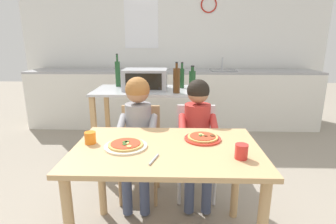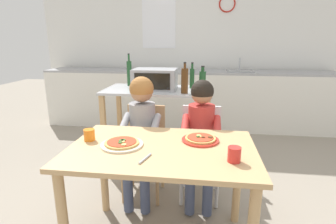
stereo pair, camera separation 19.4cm
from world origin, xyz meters
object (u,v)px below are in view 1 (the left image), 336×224
at_px(bottle_slim_sauce, 192,79).
at_px(drinking_cup_orange, 90,138).
at_px(kitchen_island_cart, 149,114).
at_px(bottle_squat_spirits, 177,80).
at_px(bottle_tall_green_wine, 182,77).
at_px(child_in_red_shirt, 198,127).
at_px(pizza_plate_red_rimmed, 203,138).
at_px(serving_spoon, 154,159).
at_px(dining_chair_left, 140,145).
at_px(dining_table, 167,164).
at_px(bottle_brown_beer, 118,73).
at_px(child_in_grey_shirt, 138,125).
at_px(pizza_plate_cream, 126,145).
at_px(dining_chair_right, 196,144).
at_px(drinking_cup_red, 241,151).
at_px(toaster_oven, 145,79).

xyz_separation_m(bottle_slim_sauce, drinking_cup_orange, (-0.74, -1.32, -0.20)).
height_order(kitchen_island_cart, bottle_squat_spirits, bottle_squat_spirits).
height_order(bottle_tall_green_wine, child_in_red_shirt, bottle_tall_green_wine).
bearing_deg(pizza_plate_red_rimmed, serving_spoon, -132.62).
distance_m(bottle_slim_sauce, pizza_plate_red_rimmed, 1.25).
bearing_deg(drinking_cup_orange, dining_chair_left, 67.51).
bearing_deg(kitchen_island_cart, drinking_cup_orange, -101.93).
relative_size(kitchen_island_cart, dining_table, 0.98).
xyz_separation_m(bottle_squat_spirits, dining_chair_left, (-0.32, -0.44, -0.52)).
xyz_separation_m(bottle_brown_beer, serving_spoon, (0.54, -1.65, -0.28)).
height_order(kitchen_island_cart, child_in_grey_shirt, child_in_grey_shirt).
height_order(child_in_grey_shirt, pizza_plate_cream, child_in_grey_shirt).
xyz_separation_m(dining_chair_right, drinking_cup_red, (0.19, -0.83, 0.29)).
relative_size(toaster_oven, dining_table, 0.39).
bearing_deg(drinking_cup_red, kitchen_island_cart, 115.28).
relative_size(bottle_brown_beer, dining_table, 0.31).
relative_size(toaster_oven, bottle_squat_spirits, 1.48).
relative_size(toaster_oven, child_in_red_shirt, 0.44).
xyz_separation_m(bottle_tall_green_wine, drinking_cup_red, (0.31, -1.53, -0.21)).
xyz_separation_m(bottle_tall_green_wine, drinking_cup_orange, (-0.62, -1.33, -0.22)).
distance_m(bottle_tall_green_wine, bottle_brown_beer, 0.74).
bearing_deg(pizza_plate_cream, dining_chair_left, 90.01).
distance_m(kitchen_island_cart, dining_table, 1.30).
relative_size(drinking_cup_red, serving_spoon, 0.62).
distance_m(toaster_oven, serving_spoon, 1.49).
distance_m(dining_chair_left, pizza_plate_red_rimmed, 0.75).
bearing_deg(dining_table, pizza_plate_cream, -178.37).
xyz_separation_m(bottle_squat_spirits, serving_spoon, (-0.13, -1.28, -0.26)).
bearing_deg(bottle_tall_green_wine, dining_chair_right, -80.28).
relative_size(bottle_squat_spirits, serving_spoon, 2.22).
bearing_deg(pizza_plate_red_rimmed, bottle_squat_spirits, 100.82).
xyz_separation_m(toaster_oven, pizza_plate_red_rimmed, (0.51, -1.13, -0.23)).
xyz_separation_m(drinking_cup_orange, serving_spoon, (0.44, -0.24, -0.03)).
height_order(toaster_oven, bottle_squat_spirits, bottle_squat_spirits).
distance_m(dining_table, child_in_grey_shirt, 0.59).
height_order(bottle_squat_spirits, pizza_plate_red_rimmed, bottle_squat_spirits).
bearing_deg(pizza_plate_red_rimmed, bottle_slim_sauce, 90.28).
relative_size(bottle_squat_spirits, bottle_brown_beer, 0.84).
bearing_deg(bottle_brown_beer, bottle_squat_spirits, -29.28).
xyz_separation_m(kitchen_island_cart, child_in_red_shirt, (0.48, -0.72, 0.09)).
bearing_deg(serving_spoon, bottle_brown_beer, 108.23).
relative_size(bottle_slim_sauce, dining_table, 0.21).
bearing_deg(bottle_slim_sauce, bottle_squat_spirits, -121.59).
bearing_deg(bottle_squat_spirits, drinking_cup_red, -73.27).
xyz_separation_m(dining_chair_right, drinking_cup_orange, (-0.74, -0.62, 0.29)).
relative_size(dining_chair_left, pizza_plate_cream, 2.96).
xyz_separation_m(child_in_grey_shirt, pizza_plate_cream, (0.00, -0.53, 0.04)).
bearing_deg(bottle_tall_green_wine, child_in_grey_shirt, -114.00).
height_order(bottle_squat_spirits, drinking_cup_orange, bottle_squat_spirits).
bearing_deg(drinking_cup_orange, serving_spoon, -29.07).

